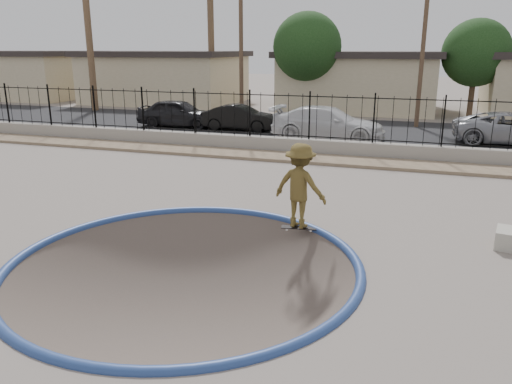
{
  "coord_description": "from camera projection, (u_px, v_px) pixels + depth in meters",
  "views": [
    {
      "loc": [
        4.17,
        -9.17,
        4.11
      ],
      "look_at": [
        0.5,
        2.0,
        0.72
      ],
      "focal_mm": 35.0,
      "sensor_mm": 36.0,
      "label": 1
    }
  ],
  "objects": [
    {
      "name": "bowl_pit",
      "position": [
        185.0,
        265.0,
        9.84
      ],
      "size": [
        6.84,
        6.84,
        1.8
      ],
      "primitive_type": null,
      "color": "#493E38",
      "rests_on": "ground"
    },
    {
      "name": "house_center",
      "position": [
        360.0,
        80.0,
        34.39
      ],
      "size": [
        10.6,
        8.6,
        3.9
      ],
      "color": "#BFB089",
      "rests_on": "ground"
    },
    {
      "name": "rock_strip",
      "position": [
        302.0,
        158.0,
        19.14
      ],
      "size": [
        42.0,
        1.6,
        0.11
      ],
      "primitive_type": "cube",
      "color": "tan",
      "rests_on": "ground"
    },
    {
      "name": "coping_ring",
      "position": [
        185.0,
        265.0,
        9.84
      ],
      "size": [
        7.04,
        7.04,
        0.2
      ],
      "primitive_type": "torus",
      "color": "navy",
      "rests_on": "ground"
    },
    {
      "name": "street_tree_mid",
      "position": [
        476.0,
        53.0,
        29.49
      ],
      "size": [
        3.96,
        3.96,
        5.83
      ],
      "color": "#473323",
      "rests_on": "ground"
    },
    {
      "name": "utility_pole_left",
      "position": [
        241.0,
        38.0,
        28.59
      ],
      "size": [
        1.7,
        0.24,
        9.0
      ],
      "color": "#473323",
      "rests_on": "ground"
    },
    {
      "name": "skateboard",
      "position": [
        299.0,
        228.0,
        11.69
      ],
      "size": [
        0.85,
        0.34,
        0.07
      ],
      "rotation": [
        0.0,
        0.0,
        0.16
      ],
      "color": "black",
      "rests_on": "ground"
    },
    {
      "name": "car_b",
      "position": [
        240.0,
        118.0,
        25.65
      ],
      "size": [
        3.93,
        1.48,
        1.28
      ],
      "primitive_type": "imported",
      "rotation": [
        0.0,
        0.0,
        1.6
      ],
      "color": "black",
      "rests_on": "street"
    },
    {
      "name": "street_tree_left",
      "position": [
        307.0,
        47.0,
        31.49
      ],
      "size": [
        4.32,
        4.32,
        6.36
      ],
      "color": "#473323",
      "rests_on": "ground"
    },
    {
      "name": "utility_pole_mid",
      "position": [
        424.0,
        31.0,
        25.52
      ],
      "size": [
        1.7,
        0.24,
        9.5
      ],
      "color": "#473323",
      "rests_on": "ground"
    },
    {
      "name": "palm_mid",
      "position": [
        210.0,
        9.0,
        33.81
      ],
      "size": [
        2.3,
        2.3,
        9.3
      ],
      "color": "brown",
      "rests_on": "ground"
    },
    {
      "name": "house_west",
      "position": [
        166.0,
        77.0,
        38.9
      ],
      "size": [
        11.6,
        8.6,
        3.9
      ],
      "color": "#BFB089",
      "rests_on": "ground"
    },
    {
      "name": "ground",
      "position": [
        316.0,
        171.0,
        22.01
      ],
      "size": [
        120.0,
        120.0,
        2.2
      ],
      "primitive_type": "cube",
      "color": "slate",
      "rests_on": "ground"
    },
    {
      "name": "skater",
      "position": [
        300.0,
        190.0,
        11.44
      ],
      "size": [
        1.4,
        1.0,
        1.96
      ],
      "primitive_type": "imported",
      "rotation": [
        0.0,
        0.0,
        2.91
      ],
      "color": "olive",
      "rests_on": "ground"
    },
    {
      "name": "retaining_wall",
      "position": [
        309.0,
        147.0,
        20.07
      ],
      "size": [
        42.0,
        0.45,
        0.6
      ],
      "primitive_type": "cube",
      "color": "gray",
      "rests_on": "ground"
    },
    {
      "name": "car_a",
      "position": [
        178.0,
        113.0,
        26.68
      ],
      "size": [
        4.46,
        2.08,
        1.48
      ],
      "primitive_type": "imported",
      "rotation": [
        0.0,
        0.0,
        1.65
      ],
      "color": "black",
      "rests_on": "street"
    },
    {
      "name": "house_west_far",
      "position": [
        30.0,
        74.0,
        42.8
      ],
      "size": [
        10.6,
        8.6,
        3.9
      ],
      "color": "#BFB089",
      "rests_on": "ground"
    },
    {
      "name": "car_c",
      "position": [
        328.0,
        123.0,
        22.88
      ],
      "size": [
        5.26,
        2.26,
        1.51
      ],
      "primitive_type": "imported",
      "rotation": [
        0.0,
        0.0,
        1.54
      ],
      "color": "silver",
      "rests_on": "street"
    },
    {
      "name": "fence",
      "position": [
        309.0,
        117.0,
        19.74
      ],
      "size": [
        40.0,
        0.04,
        1.8
      ],
      "color": "black",
      "rests_on": "retaining_wall"
    },
    {
      "name": "street",
      "position": [
        336.0,
        129.0,
        26.27
      ],
      "size": [
        90.0,
        8.0,
        0.04
      ],
      "primitive_type": "cube",
      "color": "black",
      "rests_on": "ground"
    }
  ]
}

